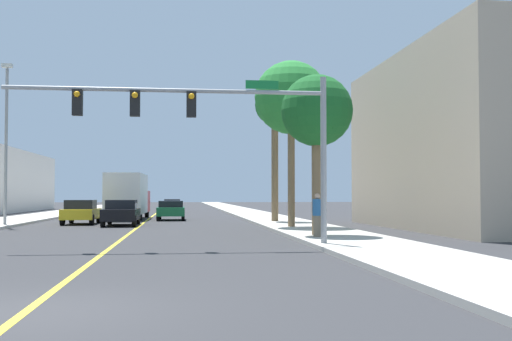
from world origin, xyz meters
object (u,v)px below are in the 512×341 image
traffic_signal_mast (213,118)px  delivery_truck (128,196)px  pedestrian (317,215)px  palm_far (275,109)px  car_gray (118,206)px  street_lamp (6,136)px  car_black (121,212)px  car_white (172,205)px  palm_near (317,113)px  car_green (171,210)px  car_yellow (81,212)px  palm_mid (291,99)px

traffic_signal_mast → delivery_truck: size_ratio=1.19×
traffic_signal_mast → pedestrian: size_ratio=6.30×
palm_far → car_gray: bearing=117.3°
palm_far → street_lamp: bearing=-170.2°
car_black → delivery_truck: size_ratio=0.51×
car_black → car_white: car_black is taller
palm_near → car_black: (-8.81, 11.61, -4.32)m
palm_near → car_gray: size_ratio=1.59×
palm_far → car_green: 10.66m
car_white → palm_near: bearing=-83.1°
car_yellow → delivery_truck: 7.35m
street_lamp → car_green: street_lamp is taller
car_gray → car_green: (5.28, -16.83, 0.00)m
car_gray → car_green: size_ratio=1.02×
car_yellow → delivery_truck: delivery_truck is taller
car_gray → pedestrian: pedestrian is taller
car_gray → car_white: size_ratio=0.89×
traffic_signal_mast → street_lamp: bearing=125.3°
car_yellow → car_black: bearing=-35.8°
pedestrian → car_gray: bearing=1.7°
traffic_signal_mast → car_black: traffic_signal_mast is taller
traffic_signal_mast → car_green: size_ratio=2.63×
palm_near → car_white: 39.41m
palm_far → car_black: palm_far is taller
palm_far → car_yellow: size_ratio=2.15×
car_black → pedestrian: (8.56, -12.77, 0.23)m
car_green → car_black: 7.78m
car_green → car_black: (-2.69, -7.31, 0.04)m
palm_far → car_white: palm_far is taller
palm_mid → palm_far: size_ratio=1.01×
palm_near → car_black: 15.20m
palm_near → street_lamp: bearing=144.7°
car_green → car_black: size_ratio=0.88×
car_green → car_black: car_black is taller
car_white → traffic_signal_mast: bearing=-89.9°
palm_mid → car_white: size_ratio=1.84×
traffic_signal_mast → palm_near: (4.42, 4.24, 0.80)m
delivery_truck → car_gray: bearing=99.8°
palm_far → delivery_truck: (-9.45, 7.29, -5.32)m
car_gray → delivery_truck: bearing=-79.3°
car_white → pedestrian: size_ratio=2.76×
palm_far → traffic_signal_mast: bearing=-105.1°
street_lamp → pedestrian: size_ratio=5.27×
palm_far → delivery_truck: 13.07m
car_yellow → delivery_truck: size_ratio=0.44×
palm_far → car_gray: palm_far is taller
palm_mid → delivery_truck: size_ratio=0.96×
palm_near → car_black: palm_near is taller
car_black → car_green: bearing=69.5°
palm_mid → delivery_truck: palm_mid is taller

